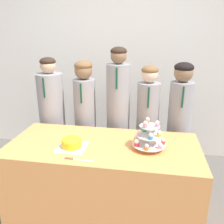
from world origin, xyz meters
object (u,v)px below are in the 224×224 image
at_px(student_0, 53,122).
at_px(student_3, 147,128).
at_px(cupcake_stand, 149,136).
at_px(student_4, 178,127).
at_px(student_1, 85,122).
at_px(student_2, 118,120).
at_px(round_cake, 72,143).
at_px(cake_knife, 74,159).

distance_m(student_0, student_3, 1.14).
bearing_deg(student_0, cupcake_stand, -28.42).
relative_size(student_3, student_4, 0.97).
height_order(student_1, student_2, student_2).
distance_m(round_cake, student_0, 0.89).
relative_size(round_cake, student_3, 0.18).
height_order(cake_knife, student_3, student_3).
bearing_deg(student_3, cupcake_stand, -87.77).
distance_m(round_cake, cupcake_stand, 0.68).
relative_size(cake_knife, student_3, 0.17).
xyz_separation_m(cake_knife, cupcake_stand, (0.58, 0.30, 0.12)).
relative_size(student_1, student_4, 1.00).
distance_m(round_cake, student_3, 0.98).
bearing_deg(cake_knife, student_1, 102.77).
bearing_deg(student_0, student_1, -0.00).
relative_size(student_1, student_3, 1.03).
xyz_separation_m(cake_knife, student_3, (0.56, 0.93, -0.08)).
height_order(round_cake, student_1, student_1).
xyz_separation_m(cupcake_stand, student_3, (-0.02, 0.63, -0.19)).
xyz_separation_m(round_cake, student_0, (-0.50, 0.73, -0.11)).
bearing_deg(cupcake_stand, cake_knife, -152.96).
bearing_deg(student_1, round_cake, -83.33).
xyz_separation_m(round_cake, cake_knife, (0.08, -0.19, -0.05)).
xyz_separation_m(round_cake, student_1, (-0.09, 0.73, -0.09)).
height_order(round_cake, student_4, student_4).
xyz_separation_m(round_cake, cupcake_stand, (0.66, 0.11, 0.07)).
height_order(student_2, student_4, student_2).
bearing_deg(round_cake, cupcake_stand, 9.03).
relative_size(student_2, student_3, 1.14).
xyz_separation_m(cupcake_stand, student_2, (-0.36, 0.63, -0.11)).
height_order(student_0, student_4, student_0).
distance_m(round_cake, cake_knife, 0.21).
bearing_deg(student_3, student_2, 180.00).
xyz_separation_m(student_0, student_2, (0.80, -0.00, 0.07)).
bearing_deg(student_4, student_0, 180.00).
distance_m(cake_knife, student_1, 0.94).
bearing_deg(round_cake, student_0, 124.12).
height_order(cupcake_stand, student_2, student_2).
bearing_deg(cupcake_stand, round_cake, -170.97).
distance_m(student_2, student_4, 0.68).
bearing_deg(student_3, student_0, 180.00).
relative_size(cake_knife, student_4, 0.17).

